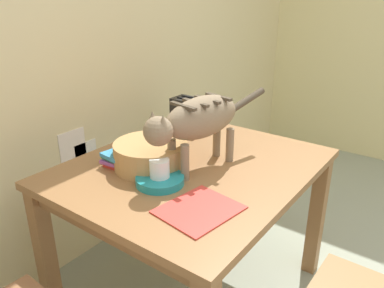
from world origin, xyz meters
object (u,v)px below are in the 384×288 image
object	(u,v)px
magazine	(199,210)
wicker_basket	(151,154)
coffee_mug	(160,168)
book_stack	(123,157)
cat	(198,120)
dining_table	(192,182)
toaster	(190,113)
saucer_bowl	(160,180)

from	to	relation	value
magazine	wicker_basket	distance (m)	0.43
coffee_mug	magazine	distance (m)	0.26
book_stack	wicker_basket	xyz separation A→B (m)	(0.06, -0.12, 0.03)
cat	wicker_basket	bearing A→B (deg)	41.26
coffee_mug	magazine	world-z (taller)	coffee_mug
book_stack	dining_table	bearing A→B (deg)	-54.74
magazine	toaster	size ratio (longest dim) A/B	1.37
coffee_mug	book_stack	world-z (taller)	coffee_mug
magazine	wicker_basket	xyz separation A→B (m)	(0.17, 0.39, 0.06)
magazine	book_stack	xyz separation A→B (m)	(0.12, 0.51, 0.03)
magazine	toaster	world-z (taller)	toaster
dining_table	cat	world-z (taller)	cat
book_stack	wicker_basket	distance (m)	0.14
saucer_bowl	wicker_basket	xyz separation A→B (m)	(0.10, 0.14, 0.04)
saucer_bowl	wicker_basket	bearing A→B (deg)	53.93
cat	book_stack	size ratio (longest dim) A/B	3.89
saucer_bowl	wicker_basket	size ratio (longest dim) A/B	0.61
saucer_bowl	book_stack	distance (m)	0.27
coffee_mug	wicker_basket	bearing A→B (deg)	54.88
magazine	wicker_basket	bearing A→B (deg)	74.29
coffee_mug	book_stack	bearing A→B (deg)	80.60
cat	book_stack	distance (m)	0.39
coffee_mug	book_stack	size ratio (longest dim) A/B	0.67
wicker_basket	toaster	world-z (taller)	toaster
magazine	book_stack	distance (m)	0.52
coffee_mug	toaster	world-z (taller)	toaster
saucer_bowl	magazine	xyz separation A→B (m)	(-0.07, -0.25, -0.01)
toaster	book_stack	bearing A→B (deg)	-175.34
book_stack	wicker_basket	size ratio (longest dim) A/B	0.55
dining_table	toaster	distance (m)	0.52
cat	coffee_mug	xyz separation A→B (m)	(-0.21, 0.04, -0.15)
toaster	dining_table	bearing A→B (deg)	-142.25
wicker_basket	saucer_bowl	bearing A→B (deg)	-126.07
coffee_mug	wicker_basket	world-z (taller)	wicker_basket
saucer_bowl	magazine	distance (m)	0.26
dining_table	book_stack	bearing A→B (deg)	125.26
dining_table	cat	xyz separation A→B (m)	(-0.02, -0.04, 0.31)
wicker_basket	toaster	size ratio (longest dim) A/B	1.64
saucer_bowl	toaster	distance (m)	0.69
cat	book_stack	world-z (taller)	cat
saucer_bowl	coffee_mug	bearing A→B (deg)	0.00
cat	dining_table	bearing A→B (deg)	-12.81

